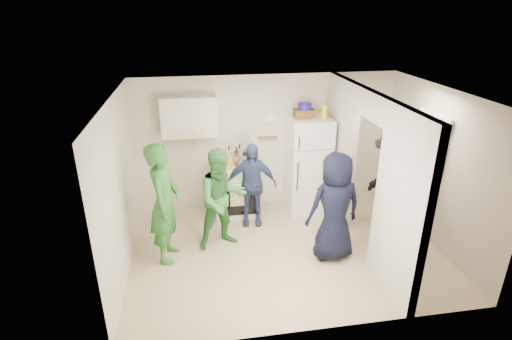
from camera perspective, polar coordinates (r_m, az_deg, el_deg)
The scene contains 37 objects.
floor at distance 6.51m, azimuth 4.30°, elevation -11.33°, with size 4.80×4.80×0.00m, color #C5B08B.
wall_back at distance 7.46m, azimuth 1.57°, elevation 4.01°, with size 4.80×4.80×0.00m, color silver.
wall_front at distance 4.47m, azimuth 9.85°, elevation -9.96°, with size 4.80×4.80×0.00m, color silver.
wall_left at distance 5.85m, azimuth -18.87°, elevation -2.70°, with size 3.40×3.40×0.00m, color silver.
wall_right at distance 6.86m, azimuth 24.51°, elevation 0.20°, with size 3.40×3.40×0.00m, color silver.
ceiling at distance 5.52m, azimuth 5.06°, elevation 10.72°, with size 4.80×4.80×0.00m, color white.
partition_pier_back at distance 7.23m, azimuth 11.87°, elevation 2.91°, with size 0.12×1.20×2.50m, color silver.
partition_pier_front at distance 5.41m, azimuth 19.98°, elevation -4.99°, with size 0.12×1.20×2.50m, color silver.
partition_header at distance 5.97m, azimuth 16.37°, elevation 8.84°, with size 0.12×1.00×0.40m, color silver.
stove at distance 7.35m, azimuth -2.92°, elevation -2.71°, with size 0.82×0.68×0.98m, color white.
upper_cabinet at distance 6.99m, azimuth -9.54°, elevation 7.56°, with size 0.95×0.34×0.70m, color silver.
fridge at distance 7.41m, azimuth 7.40°, elevation 0.74°, with size 0.73×0.71×1.78m, color white.
wicker_basket at distance 7.13m, azimuth 6.89°, elevation 8.04°, with size 0.35×0.25×0.15m, color brown.
blue_bowl at distance 7.10m, azimuth 6.94°, elevation 9.06°, with size 0.24×0.24×0.11m, color navy.
yellow_cup_stack_top at distance 7.07m, azimuth 9.76°, elevation 8.18°, with size 0.09×0.09×0.25m, color yellow.
wall_clock at distance 7.31m, azimuth 2.03°, elevation 7.32°, with size 0.22×0.22×0.03m, color white.
spice_shelf at distance 7.38m, azimuth 1.65°, elevation 4.62°, with size 0.35×0.08×0.03m, color olive.
nook_window at distance 6.88m, azimuth 24.03°, elevation 3.90°, with size 0.03×0.70×0.80m, color black.
nook_window_frame at distance 6.87m, azimuth 23.92°, elevation 3.89°, with size 0.04×0.76×0.86m, color white.
nook_valance at distance 6.77m, azimuth 24.21°, elevation 6.69°, with size 0.04×0.82×0.18m, color white.
yellow_cup_stack_stove at distance 6.89m, azimuth -3.80°, elevation 1.06°, with size 0.09×0.09×0.25m, color yellow.
red_cup at distance 6.97m, azimuth -1.02°, elevation 0.79°, with size 0.09×0.09×0.12m, color red.
person_green_left at distance 6.02m, azimuth -12.95°, elevation -4.65°, with size 0.68×0.45×1.86m, color #367830.
person_green_center at distance 6.25m, azimuth -4.86°, elevation -4.20°, with size 0.79×0.62×1.64m, color #3D883C.
person_denim at distance 6.89m, azimuth -0.68°, elevation -2.11°, with size 0.88×0.37×1.50m, color #394B7C.
person_navy at distance 6.05m, azimuth 11.16°, elevation -5.23°, with size 0.83×0.54×1.70m, color black.
person_nook at distance 6.73m, azimuth 18.79°, elevation -2.25°, with size 1.21×0.70×1.88m, color black.
bottle_a at distance 7.21m, azimuth -5.34°, elevation 2.13°, with size 0.07×0.07×0.28m, color brown.
bottle_b at distance 6.99m, azimuth -4.50°, elevation 1.63°, with size 0.06×0.06×0.31m, color #194C1C.
bottle_c at distance 7.23m, azimuth -3.87°, elevation 2.31°, with size 0.08×0.08×0.30m, color silver.
bottle_d at distance 7.04m, azimuth -2.83°, elevation 1.84°, with size 0.06×0.06×0.32m, color brown.
bottle_e at distance 7.27m, azimuth -2.36°, elevation 2.53°, with size 0.07×0.07×0.31m, color #ABADBD.
bottle_f at distance 7.13m, azimuth -1.67°, elevation 2.00°, with size 0.06×0.06×0.29m, color #133519.
bottle_g at distance 7.28m, azimuth -1.09°, elevation 2.47°, with size 0.08×0.08×0.29m, color olive.
bottle_h at distance 6.97m, azimuth -5.28°, elevation 1.40°, with size 0.07×0.07×0.28m, color silver.
bottle_i at distance 7.20m, azimuth -2.82°, elevation 2.21°, with size 0.08×0.08×0.29m, color #4A280C.
bottle_j at distance 7.04m, azimuth -0.41°, elevation 1.87°, with size 0.06×0.06×0.32m, color #396924.
Camera 1 is at (-1.34, -5.23, 3.64)m, focal length 28.00 mm.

